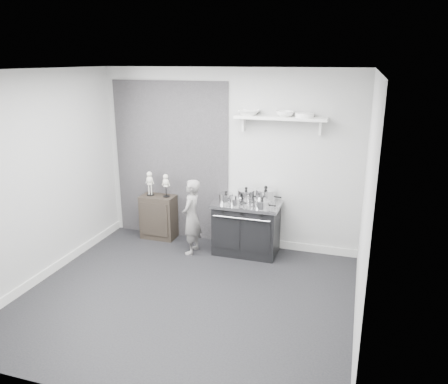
% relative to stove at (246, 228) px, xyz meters
% --- Properties ---
extents(ground, '(4.00, 4.00, 0.00)m').
position_rel_stove_xyz_m(ground, '(-0.38, -1.48, -0.40)').
color(ground, black).
rests_on(ground, ground).
extents(room_shell, '(4.02, 3.62, 2.71)m').
position_rel_stove_xyz_m(room_shell, '(-0.47, -1.33, 1.24)').
color(room_shell, '#ABABA9').
rests_on(room_shell, ground).
extents(wall_shelf, '(1.30, 0.26, 0.24)m').
position_rel_stove_xyz_m(wall_shelf, '(0.42, 0.20, 1.61)').
color(wall_shelf, silver).
rests_on(wall_shelf, room_shell).
extents(stove, '(0.98, 0.61, 0.79)m').
position_rel_stove_xyz_m(stove, '(0.00, 0.00, 0.00)').
color(stove, black).
rests_on(stove, ground).
extents(side_cabinet, '(0.55, 0.32, 0.71)m').
position_rel_stove_xyz_m(side_cabinet, '(-1.50, 0.13, -0.04)').
color(side_cabinet, black).
rests_on(side_cabinet, ground).
extents(child, '(0.27, 0.42, 1.14)m').
position_rel_stove_xyz_m(child, '(-0.78, -0.24, 0.17)').
color(child, slate).
rests_on(child, ground).
extents(pot_front_left, '(0.30, 0.21, 0.19)m').
position_rel_stove_xyz_m(pot_front_left, '(-0.29, -0.10, 0.47)').
color(pot_front_left, silver).
rests_on(pot_front_left, stove).
extents(pot_back_left, '(0.34, 0.26, 0.21)m').
position_rel_stove_xyz_m(pot_back_left, '(-0.04, 0.11, 0.47)').
color(pot_back_left, silver).
rests_on(pot_back_left, stove).
extents(pot_back_right, '(0.39, 0.30, 0.25)m').
position_rel_stove_xyz_m(pot_back_right, '(0.25, 0.13, 0.49)').
color(pot_back_right, silver).
rests_on(pot_back_right, stove).
extents(pot_front_right, '(0.31, 0.22, 0.16)m').
position_rel_stove_xyz_m(pot_front_right, '(0.27, -0.17, 0.45)').
color(pot_front_right, silver).
rests_on(pot_front_right, stove).
extents(pot_front_center, '(0.26, 0.17, 0.14)m').
position_rel_stove_xyz_m(pot_front_center, '(-0.12, -0.17, 0.45)').
color(pot_front_center, silver).
rests_on(pot_front_center, stove).
extents(skeleton_full, '(0.13, 0.08, 0.45)m').
position_rel_stove_xyz_m(skeleton_full, '(-1.63, 0.13, 0.54)').
color(skeleton_full, silver).
rests_on(skeleton_full, side_cabinet).
extents(skeleton_torso, '(0.12, 0.08, 0.43)m').
position_rel_stove_xyz_m(skeleton_torso, '(-1.35, 0.13, 0.53)').
color(skeleton_torso, silver).
rests_on(skeleton_torso, side_cabinet).
extents(bowl_large, '(0.32, 0.32, 0.08)m').
position_rel_stove_xyz_m(bowl_large, '(-0.04, 0.19, 1.68)').
color(bowl_large, white).
rests_on(bowl_large, wall_shelf).
extents(bowl_small, '(0.25, 0.25, 0.08)m').
position_rel_stove_xyz_m(bowl_small, '(0.48, 0.19, 1.68)').
color(bowl_small, white).
rests_on(bowl_small, wall_shelf).
extents(plate_stack, '(0.26, 0.26, 0.06)m').
position_rel_stove_xyz_m(plate_stack, '(0.75, 0.19, 1.67)').
color(plate_stack, white).
rests_on(plate_stack, wall_shelf).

